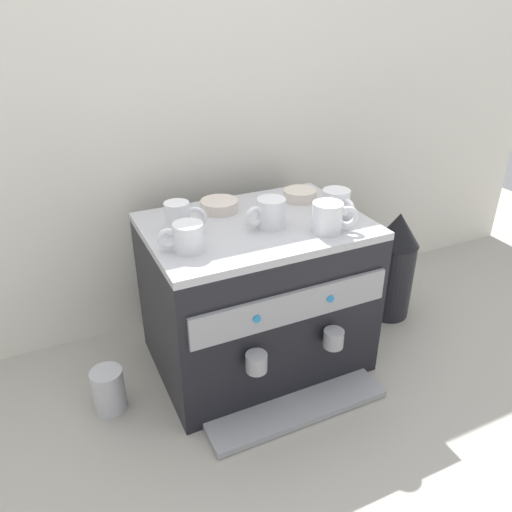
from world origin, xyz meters
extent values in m
plane|color=#9E998E|center=(0.00, 0.00, 0.00)|extent=(4.00, 4.00, 0.00)
cube|color=silver|center=(0.00, 0.34, 0.54)|extent=(2.80, 0.03, 1.09)
cube|color=black|center=(0.00, 0.00, 0.22)|extent=(0.61, 0.44, 0.45)
cube|color=#B7B7BC|center=(0.00, 0.00, 0.46)|extent=(0.61, 0.44, 0.02)
cube|color=#939399|center=(0.00, -0.22, 0.32)|extent=(0.56, 0.01, 0.09)
cylinder|color=#1E7AB7|center=(-0.11, -0.23, 0.32)|extent=(0.02, 0.01, 0.02)
cylinder|color=#1E7AB7|center=(0.11, -0.23, 0.32)|extent=(0.02, 0.01, 0.02)
cube|color=#939399|center=(0.00, -0.27, 0.01)|extent=(0.52, 0.12, 0.02)
cylinder|color=#939399|center=(-0.12, -0.25, 0.20)|extent=(0.06, 0.06, 0.05)
cylinder|color=#939399|center=(0.12, -0.25, 0.20)|extent=(0.06, 0.06, 0.05)
cylinder|color=white|center=(-0.22, -0.08, 0.50)|extent=(0.08, 0.08, 0.07)
torus|color=white|center=(-0.27, -0.07, 0.50)|extent=(0.06, 0.03, 0.05)
cylinder|color=white|center=(0.03, -0.04, 0.51)|extent=(0.08, 0.08, 0.08)
torus|color=white|center=(-0.03, -0.05, 0.51)|extent=(0.06, 0.02, 0.06)
cylinder|color=white|center=(0.14, -0.13, 0.51)|extent=(0.08, 0.08, 0.08)
torus|color=white|center=(0.19, -0.15, 0.51)|extent=(0.06, 0.04, 0.06)
cylinder|color=white|center=(-0.21, 0.03, 0.51)|extent=(0.07, 0.07, 0.08)
torus|color=white|center=(-0.17, 0.01, 0.51)|extent=(0.06, 0.03, 0.06)
cylinder|color=white|center=(0.23, -0.04, 0.50)|extent=(0.08, 0.08, 0.07)
torus|color=white|center=(0.23, -0.10, 0.50)|extent=(0.02, 0.06, 0.06)
cylinder|color=beige|center=(0.20, 0.10, 0.48)|extent=(0.10, 0.10, 0.03)
cylinder|color=beige|center=(0.20, 0.10, 0.47)|extent=(0.06, 0.06, 0.01)
cylinder|color=beige|center=(-0.06, 0.12, 0.48)|extent=(0.11, 0.11, 0.03)
cylinder|color=beige|center=(-0.06, 0.12, 0.47)|extent=(0.06, 0.06, 0.01)
cylinder|color=black|center=(0.54, 0.02, 0.14)|extent=(0.14, 0.14, 0.28)
cone|color=black|center=(0.54, 0.02, 0.33)|extent=(0.15, 0.15, 0.11)
cylinder|color=#B7B7BC|center=(-0.46, -0.03, 0.07)|extent=(0.09, 0.09, 0.13)
camera|label=1|loc=(-0.54, -1.14, 1.03)|focal=34.96mm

